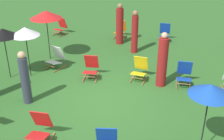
# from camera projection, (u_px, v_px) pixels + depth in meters

# --- Properties ---
(ground_plane) EXTENTS (40.00, 40.00, 0.00)m
(ground_plane) POSITION_uv_depth(u_px,v_px,m) (101.00, 101.00, 8.85)
(ground_plane) COLOR #2D6026
(deckchair_0) EXTENTS (0.55, 0.80, 0.83)m
(deckchair_0) POSITION_uv_depth(u_px,v_px,m) (40.00, 129.00, 7.04)
(deckchair_0) COLOR olive
(deckchair_0) RESTS_ON ground
(deckchair_2) EXTENTS (0.50, 0.78, 0.83)m
(deckchair_2) POSITION_uv_depth(u_px,v_px,m) (120.00, 30.00, 13.86)
(deckchair_2) COLOR olive
(deckchair_2) RESTS_ON ground
(deckchair_3) EXTENTS (0.54, 0.80, 0.83)m
(deckchair_3) POSITION_uv_depth(u_px,v_px,m) (184.00, 75.00, 9.64)
(deckchair_3) COLOR olive
(deckchair_3) RESTS_ON ground
(deckchair_4) EXTENTS (0.52, 0.78, 0.83)m
(deckchair_4) POSITION_uv_depth(u_px,v_px,m) (164.00, 33.00, 13.45)
(deckchair_4) COLOR olive
(deckchair_4) RESTS_ON ground
(deckchair_5) EXTENTS (0.64, 0.85, 0.83)m
(deckchair_5) POSITION_uv_depth(u_px,v_px,m) (60.00, 27.00, 14.26)
(deckchair_5) COLOR olive
(deckchair_5) RESTS_ON ground
(deckchair_8) EXTENTS (0.52, 0.79, 0.83)m
(deckchair_8) POSITION_uv_depth(u_px,v_px,m) (140.00, 69.00, 9.99)
(deckchair_8) COLOR olive
(deckchair_8) RESTS_ON ground
(deckchair_11) EXTENTS (0.67, 0.86, 0.83)m
(deckchair_11) POSITION_uv_depth(u_px,v_px,m) (56.00, 58.00, 10.83)
(deckchair_11) COLOR olive
(deckchair_11) RESTS_ON ground
(deckchair_14) EXTENTS (0.59, 0.82, 0.83)m
(deckchair_14) POSITION_uv_depth(u_px,v_px,m) (91.00, 68.00, 10.09)
(deckchair_14) COLOR olive
(deckchair_14) RESTS_ON ground
(umbrella_0) EXTENTS (1.21, 1.21, 1.98)m
(umbrella_0) POSITION_uv_depth(u_px,v_px,m) (46.00, 15.00, 10.93)
(umbrella_0) COLOR black
(umbrella_0) RESTS_ON ground
(umbrella_1) EXTENTS (0.92, 0.92, 1.84)m
(umbrella_1) POSITION_uv_depth(u_px,v_px,m) (210.00, 90.00, 6.09)
(umbrella_1) COLOR black
(umbrella_1) RESTS_ON ground
(umbrella_2) EXTENTS (0.98, 0.98, 1.81)m
(umbrella_2) POSITION_uv_depth(u_px,v_px,m) (25.00, 32.00, 9.65)
(umbrella_2) COLOR black
(umbrella_2) RESTS_ON ground
(umbrella_3) EXTENTS (1.00, 1.00, 1.81)m
(umbrella_3) POSITION_uv_depth(u_px,v_px,m) (3.00, 33.00, 9.53)
(umbrella_3) COLOR black
(umbrella_3) RESTS_ON ground
(person_0) EXTENTS (0.32, 0.32, 1.81)m
(person_0) POSITION_uv_depth(u_px,v_px,m) (135.00, 33.00, 11.95)
(person_0) COLOR maroon
(person_0) RESTS_ON ground
(person_2) EXTENTS (0.33, 0.33, 1.84)m
(person_2) POSITION_uv_depth(u_px,v_px,m) (120.00, 25.00, 12.90)
(person_2) COLOR maroon
(person_2) RESTS_ON ground
(person_3) EXTENTS (0.37, 0.37, 1.87)m
(person_3) POSITION_uv_depth(u_px,v_px,m) (162.00, 61.00, 9.37)
(person_3) COLOR maroon
(person_3) RESTS_ON ground
(person_4) EXTENTS (0.38, 0.38, 1.67)m
(person_4) POSITION_uv_depth(u_px,v_px,m) (25.00, 79.00, 8.45)
(person_4) COLOR #333847
(person_4) RESTS_ON ground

